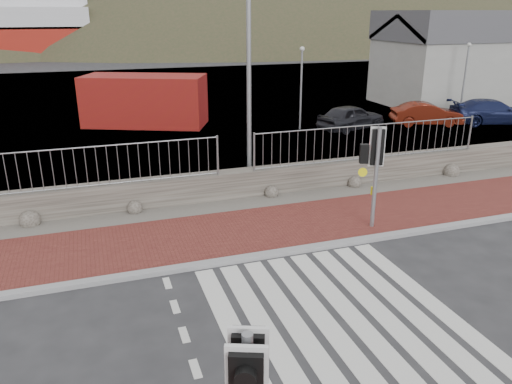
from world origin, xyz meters
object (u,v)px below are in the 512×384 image
object	(u,v)px
traffic_signal_far	(376,157)
car_b	(426,114)
streetlight	(253,42)
car_a	(351,117)
shipping_container	(145,101)
car_c	(492,112)

from	to	relation	value
traffic_signal_far	car_b	xyz separation A→B (m)	(9.87, 10.93, -1.49)
streetlight	car_b	xyz separation A→B (m)	(11.86, 6.49, -4.23)
traffic_signal_far	car_b	bearing A→B (deg)	-112.56
car_a	traffic_signal_far	bearing A→B (deg)	136.35
streetlight	shipping_container	bearing A→B (deg)	89.68
traffic_signal_far	shipping_container	xyz separation A→B (m)	(-4.26, 15.79, -0.79)
car_b	car_c	distance (m)	3.66
streetlight	car_a	xyz separation A→B (m)	(7.54, 6.82, -4.19)
car_b	traffic_signal_far	bearing A→B (deg)	155.66
streetlight	car_b	bearing A→B (deg)	17.06
streetlight	car_c	world-z (taller)	streetlight
car_c	streetlight	bearing A→B (deg)	124.51
streetlight	car_a	bearing A→B (deg)	30.50
shipping_container	car_b	world-z (taller)	shipping_container
traffic_signal_far	car_b	size ratio (longest dim) A/B	0.79
car_a	car_c	world-z (taller)	car_c
streetlight	car_a	distance (m)	10.99
streetlight	car_c	xyz separation A→B (m)	(15.43, 5.70, -4.18)
traffic_signal_far	car_b	world-z (taller)	traffic_signal_far
car_b	car_c	xyz separation A→B (m)	(3.57, -0.80, 0.05)
streetlight	car_b	distance (m)	14.17
traffic_signal_far	car_a	size ratio (longest dim) A/B	0.76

